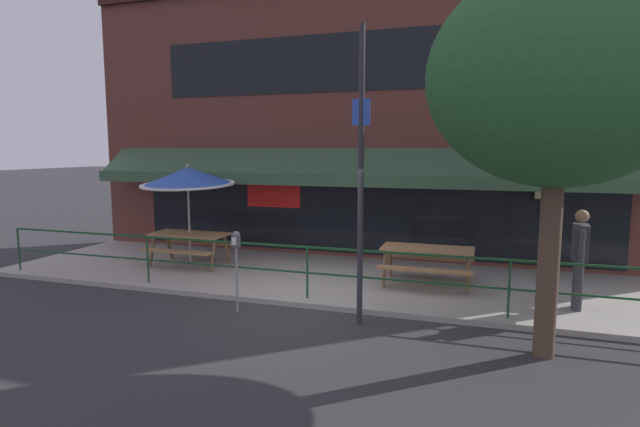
{
  "coord_description": "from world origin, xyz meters",
  "views": [
    {
      "loc": [
        2.99,
        -8.06,
        2.8
      ],
      "look_at": [
        -0.18,
        1.6,
        1.5
      ],
      "focal_mm": 28.0,
      "sensor_mm": 36.0,
      "label": 1
    }
  ],
  "objects": [
    {
      "name": "patio_railing",
      "position": [
        0.0,
        0.3,
        0.8
      ],
      "size": [
        13.84,
        0.04,
        0.97
      ],
      "color": "#194723",
      "rests_on": "patio_deck"
    },
    {
      "name": "picnic_table_left",
      "position": [
        -3.51,
        1.92,
        0.71
      ],
      "size": [
        1.8,
        1.42,
        0.76
      ],
      "color": "#997047",
      "rests_on": "patio_deck"
    },
    {
      "name": "picnic_table_centre",
      "position": [
        1.98,
        1.89,
        0.71
      ],
      "size": [
        1.8,
        1.42,
        0.76
      ],
      "color": "#997047",
      "rests_on": "patio_deck"
    },
    {
      "name": "parking_meter_near",
      "position": [
        -1.0,
        -0.52,
        1.15
      ],
      "size": [
        0.15,
        0.16,
        1.42
      ],
      "color": "gray",
      "rests_on": "ground"
    },
    {
      "name": "street_tree_curbside",
      "position": [
        3.96,
        -0.96,
        3.92
      ],
      "size": [
        3.37,
        3.04,
        5.68
      ],
      "color": "brown",
      "rests_on": "ground"
    },
    {
      "name": "patio_umbrella_left",
      "position": [
        -3.51,
        1.93,
        2.18
      ],
      "size": [
        2.14,
        2.14,
        2.38
      ],
      "color": "#B7B2A8",
      "rests_on": "patio_deck"
    },
    {
      "name": "patio_deck",
      "position": [
        0.0,
        2.0,
        0.05
      ],
      "size": [
        15.0,
        4.0,
        0.1
      ],
      "primitive_type": "cube",
      "color": "#9E998E",
      "rests_on": "ground"
    },
    {
      "name": "ground_plane",
      "position": [
        0.0,
        0.0,
        0.0
      ],
      "size": [
        120.0,
        120.0,
        0.0
      ],
      "primitive_type": "plane",
      "color": "#2D2D30"
    },
    {
      "name": "pedestrian_walking",
      "position": [
        4.58,
        1.15,
        1.06
      ],
      "size": [
        0.27,
        0.62,
        1.71
      ],
      "color": "#333338",
      "rests_on": "patio_deck"
    },
    {
      "name": "street_sign_pole",
      "position": [
        1.16,
        -0.45,
        2.4
      ],
      "size": [
        0.28,
        0.09,
        4.69
      ],
      "color": "#2D2D33",
      "rests_on": "ground"
    },
    {
      "name": "restaurant_building",
      "position": [
        0.0,
        4.22,
        3.49
      ],
      "size": [
        15.0,
        1.6,
        7.03
      ],
      "color": "brown",
      "rests_on": "ground"
    }
  ]
}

